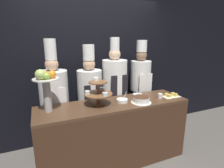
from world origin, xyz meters
TOP-DOWN VIEW (x-y plane):
  - wall_back at (0.00, 1.20)m, footprint 10.00×0.06m
  - buffet_counter at (0.00, 0.29)m, footprint 2.13×0.58m
  - tiered_stand at (-0.23, 0.31)m, footprint 0.38×0.38m
  - fruit_pedestal at (-0.88, 0.33)m, footprint 0.30×0.30m
  - cake_round at (0.35, 0.16)m, footprint 0.28×0.28m
  - cup_white at (0.71, 0.21)m, footprint 0.07×0.07m
  - cake_square_tray at (0.92, 0.20)m, footprint 0.27×0.16m
  - serving_bowl_near at (0.11, 0.28)m, footprint 0.16×0.16m
  - serving_bowl_far at (0.44, 0.40)m, footprint 0.15×0.15m
  - chef_left at (-0.76, 0.81)m, footprint 0.42×0.42m
  - chef_center_left at (-0.21, 0.81)m, footprint 0.39×0.39m
  - chef_center_right at (0.23, 0.81)m, footprint 0.41×0.41m
  - chef_right at (0.74, 0.81)m, footprint 0.36×0.36m

SIDE VIEW (x-z plane):
  - buffet_counter at x=0.00m, z-range 0.00..0.94m
  - chef_center_left at x=-0.21m, z-range 0.07..1.80m
  - chef_left at x=-0.76m, z-range 0.03..1.85m
  - cake_square_tray at x=0.92m, z-range 0.93..0.98m
  - serving_bowl_far at x=0.44m, z-range 0.89..1.04m
  - serving_bowl_near at x=0.11m, z-range 0.89..1.04m
  - cup_white at x=0.71m, z-range 0.94..1.01m
  - cake_round at x=0.35m, z-range 0.94..1.03m
  - chef_center_right at x=0.23m, z-range 0.08..1.92m
  - chef_right at x=0.74m, z-range 0.10..1.90m
  - tiered_stand at x=-0.23m, z-range 0.94..1.31m
  - fruit_pedestal at x=-0.88m, z-range 1.03..1.57m
  - wall_back at x=0.00m, z-range 0.00..2.80m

